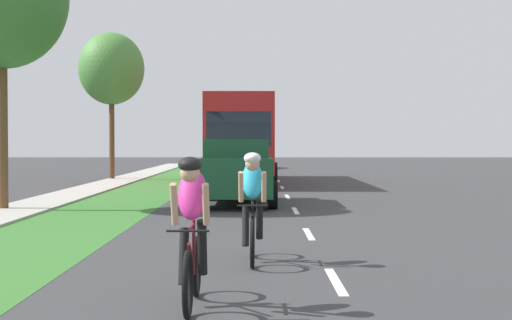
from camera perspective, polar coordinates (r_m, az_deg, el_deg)
The scene contains 10 objects.
ground_plane at distance 21.51m, azimuth 2.50°, elevation -3.19°, with size 120.00×120.00×0.00m, color #38383A.
grass_verge at distance 21.83m, azimuth -10.31°, elevation -3.13°, with size 2.63×70.00×0.01m, color #38722D.
sidewalk_concrete at distance 22.30m, azimuth -15.67°, elevation -3.06°, with size 1.59×70.00×0.10m, color #B2ADA3.
lane_markings_center at distance 25.50m, azimuth 2.08°, elevation -2.46°, with size 0.12×53.13×0.01m.
cyclist_lead at distance 7.71m, azimuth -5.10°, elevation -5.42°, with size 0.42×1.72×1.58m.
cyclist_trailing at distance 10.52m, azimuth -0.41°, elevation -3.58°, with size 0.42×1.72×1.58m.
suv_dark_green at distance 20.40m, azimuth -1.61°, elevation -0.77°, with size 2.15×4.70×1.79m.
bus_red at distance 31.27m, azimuth -1.23°, elevation 1.88°, with size 2.78×11.60×3.48m.
sedan_black at distance 48.21m, azimuth -0.64°, elevation 0.28°, with size 1.98×4.30×1.52m.
street_tree_far at distance 34.37m, azimuth -11.24°, elevation 6.90°, with size 2.97×2.97×6.68m.
Camera 1 is at (-0.99, -1.42, 1.73)m, focal length 51.79 mm.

